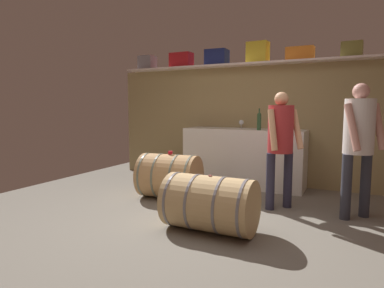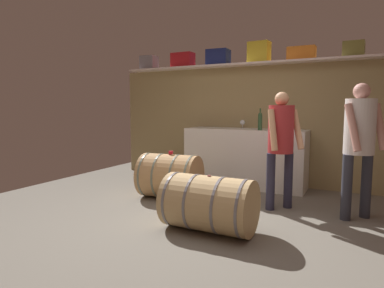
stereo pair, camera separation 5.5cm
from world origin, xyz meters
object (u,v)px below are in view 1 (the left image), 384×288
object	(u,v)px
winemaker_pouring	(281,138)
toolcase_navy	(217,58)
wine_glass	(241,123)
tasting_cup	(170,153)
wine_barrel_far	(210,203)
toolcase_orange	(300,54)
visitor_tasting	(359,137)
wine_barrel_near	(170,176)
toolcase_grey	(147,63)
wine_bottle_clear	(280,121)
toolcase_yellow	(258,53)
toolcase_olive	(352,50)
wine_bottle_dark	(281,122)
wine_bottle_green	(259,121)
work_cabinet	(243,157)
toolcase_red	(181,60)

from	to	relation	value
winemaker_pouring	toolcase_navy	bearing A→B (deg)	-88.74
wine_glass	tasting_cup	distance (m)	1.53
wine_barrel_far	winemaker_pouring	distance (m)	1.37
toolcase_orange	visitor_tasting	size ratio (longest dim) A/B	0.26
winemaker_pouring	toolcase_orange	bearing A→B (deg)	-138.15
wine_barrel_near	wine_barrel_far	xyz separation A→B (m)	(1.03, -0.93, -0.02)
toolcase_grey	toolcase_navy	size ratio (longest dim) A/B	0.79
toolcase_orange	wine_bottle_clear	distance (m)	1.11
toolcase_yellow	toolcase_olive	bearing A→B (deg)	4.52
toolcase_yellow	wine_barrel_near	distance (m)	2.49
wine_bottle_dark	wine_barrel_far	xyz separation A→B (m)	(-0.27, -2.19, -0.77)
wine_bottle_green	visitor_tasting	xyz separation A→B (m)	(1.39, -0.80, -0.13)
wine_bottle_dark	wine_glass	bearing A→B (deg)	171.85
wine_barrel_near	tasting_cup	world-z (taller)	tasting_cup
toolcase_olive	wine_bottle_green	bearing A→B (deg)	-159.89
winemaker_pouring	wine_glass	bearing A→B (deg)	-99.74
toolcase_yellow	toolcase_olive	distance (m)	1.39
wine_bottle_green	wine_barrel_near	xyz separation A→B (m)	(-1.02, -1.01, -0.77)
wine_bottle_dark	winemaker_pouring	xyz separation A→B (m)	(0.22, -1.07, -0.15)
toolcase_navy	wine_glass	bearing A→B (deg)	-7.21
work_cabinet	toolcase_olive	bearing A→B (deg)	7.15
wine_bottle_clear	wine_bottle_green	bearing A→B (deg)	-173.72
work_cabinet	visitor_tasting	size ratio (longest dim) A/B	1.25
toolcase_navy	wine_bottle_dark	size ratio (longest dim) A/B	1.31
wine_glass	wine_barrel_near	size ratio (longest dim) A/B	0.16
toolcase_orange	tasting_cup	xyz separation A→B (m)	(-1.52, -1.40, -1.46)
wine_barrel_near	toolcase_orange	bearing A→B (deg)	37.22
wine_bottle_green	wine_barrel_near	size ratio (longest dim) A/B	0.38
toolcase_orange	wine_barrel_far	xyz separation A→B (m)	(-0.50, -2.32, -1.83)
work_cabinet	wine_barrel_near	size ratio (longest dim) A/B	2.23
toolcase_red	tasting_cup	world-z (taller)	toolcase_red
toolcase_olive	wine_bottle_dark	xyz separation A→B (m)	(-0.96, -0.14, -1.06)
tasting_cup	toolcase_grey	bearing A→B (deg)	132.93
toolcase_red	wine_bottle_clear	world-z (taller)	toolcase_red
wine_barrel_far	toolcase_yellow	bearing A→B (deg)	94.48
toolcase_grey	wine_barrel_near	distance (m)	2.64
visitor_tasting	wine_glass	bearing A→B (deg)	-77.75
work_cabinet	wine_bottle_clear	distance (m)	0.89
toolcase_red	wine_bottle_dark	size ratio (longest dim) A/B	1.42
toolcase_grey	toolcase_yellow	distance (m)	2.15
toolcase_olive	wine_glass	distance (m)	1.97
wine_barrel_near	winemaker_pouring	xyz separation A→B (m)	(1.52, 0.20, 0.60)
toolcase_red	wine_barrel_near	xyz separation A→B (m)	(0.55, -1.40, -1.83)
work_cabinet	winemaker_pouring	world-z (taller)	winemaker_pouring
toolcase_orange	toolcase_red	bearing A→B (deg)	-178.90
toolcase_navy	toolcase_orange	xyz separation A→B (m)	(1.38, 0.00, -0.03)
wine_barrel_near	visitor_tasting	size ratio (longest dim) A/B	0.56
work_cabinet	wine_glass	distance (m)	0.60
toolcase_orange	visitor_tasting	xyz separation A→B (m)	(0.87, -1.19, -1.16)
tasting_cup	visitor_tasting	distance (m)	2.42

